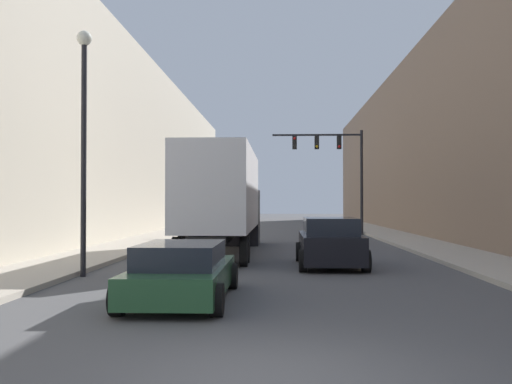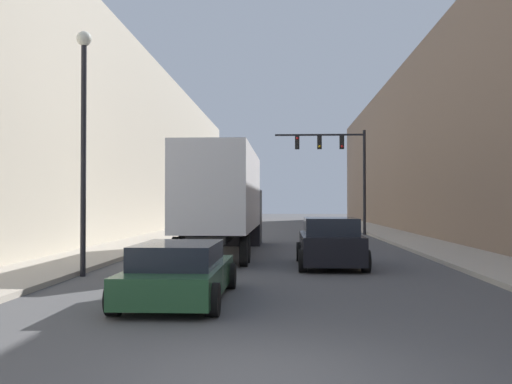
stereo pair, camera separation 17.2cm
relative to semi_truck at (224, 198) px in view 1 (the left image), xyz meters
name	(u,v)px [view 1 (the left image)]	position (x,y,z in m)	size (l,w,h in m)	color
ground_plane	(270,380)	(2.23, -17.09, -2.35)	(200.00, 200.00, 0.00)	#4C4C4F
sidewalk_right	(390,235)	(9.42, 12.91, -2.28)	(2.88, 80.00, 0.15)	#B2A899
sidewalk_left	(168,234)	(-4.96, 12.91, -2.28)	(2.88, 80.00, 0.15)	#B2A899
building_right	(459,142)	(13.86, 12.91, 3.65)	(6.00, 80.00, 12.01)	#846B56
building_left	(101,144)	(-9.40, 12.91, 3.65)	(6.00, 80.00, 12.01)	#BCB29E
semi_truck	(224,198)	(0.00, 0.00, 0.00)	(2.59, 12.51, 4.23)	silver
sedan_car	(182,272)	(0.21, -11.56, -1.73)	(2.15, 4.79, 1.28)	#234C2D
suv_car	(330,243)	(4.04, -4.73, -1.56)	(2.19, 4.49, 1.65)	black
traffic_signal_gantry	(338,161)	(6.29, 14.32, 2.61)	(6.08, 0.35, 7.00)	black
street_lamp	(84,120)	(-3.37, -7.67, 2.23)	(0.44, 0.44, 7.20)	black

